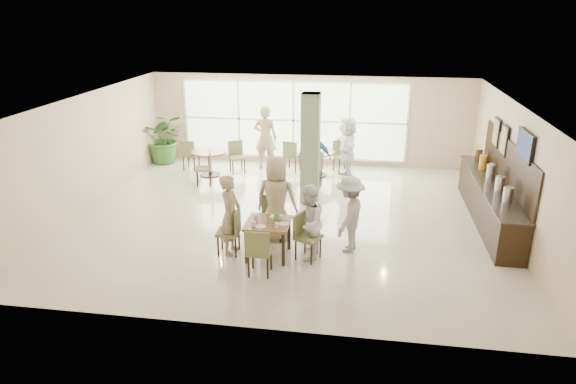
# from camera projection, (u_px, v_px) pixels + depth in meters

# --- Properties ---
(ground) EXTENTS (10.00, 10.00, 0.00)m
(ground) POSITION_uv_depth(u_px,v_px,m) (287.00, 218.00, 12.31)
(ground) COLOR beige
(ground) RESTS_ON ground
(room_shell) EXTENTS (10.00, 10.00, 10.00)m
(room_shell) POSITION_uv_depth(u_px,v_px,m) (287.00, 149.00, 11.73)
(room_shell) COLOR white
(room_shell) RESTS_ON ground
(window_bank) EXTENTS (7.00, 0.04, 7.00)m
(window_bank) POSITION_uv_depth(u_px,v_px,m) (293.00, 120.00, 16.04)
(window_bank) COLOR silver
(window_bank) RESTS_ON ground
(column) EXTENTS (0.45, 0.45, 2.80)m
(column) POSITION_uv_depth(u_px,v_px,m) (310.00, 149.00, 12.89)
(column) COLOR #6B7753
(column) RESTS_ON ground
(main_table) EXTENTS (0.87, 0.87, 0.75)m
(main_table) POSITION_uv_depth(u_px,v_px,m) (268.00, 227.00, 10.22)
(main_table) COLOR brown
(main_table) RESTS_ON ground
(round_table_left) EXTENTS (1.07, 1.07, 0.75)m
(round_table_left) POSITION_uv_depth(u_px,v_px,m) (209.00, 157.00, 15.19)
(round_table_left) COLOR brown
(round_table_left) RESTS_ON ground
(round_table_right) EXTENTS (1.06, 1.06, 0.75)m
(round_table_right) POSITION_uv_depth(u_px,v_px,m) (317.00, 157.00, 15.16)
(round_table_right) COLOR brown
(round_table_right) RESTS_ON ground
(chairs_main_table) EXTENTS (2.17, 2.04, 0.95)m
(chairs_main_table) POSITION_uv_depth(u_px,v_px,m) (267.00, 234.00, 10.30)
(chairs_main_table) COLOR olive
(chairs_main_table) RESTS_ON ground
(chairs_table_left) EXTENTS (2.04, 1.87, 0.95)m
(chairs_table_left) POSITION_uv_depth(u_px,v_px,m) (211.00, 160.00, 15.22)
(chairs_table_left) COLOR olive
(chairs_table_left) RESTS_ON ground
(chairs_table_right) EXTENTS (2.09, 1.95, 0.95)m
(chairs_table_right) POSITION_uv_depth(u_px,v_px,m) (316.00, 160.00, 15.17)
(chairs_table_right) COLOR olive
(chairs_table_right) RESTS_ON ground
(tabletop_clutter) EXTENTS (0.75, 0.75, 0.21)m
(tabletop_clutter) POSITION_uv_depth(u_px,v_px,m) (269.00, 220.00, 10.14)
(tabletop_clutter) COLOR white
(tabletop_clutter) RESTS_ON main_table
(buffet_counter) EXTENTS (0.64, 4.70, 1.95)m
(buffet_counter) POSITION_uv_depth(u_px,v_px,m) (490.00, 199.00, 11.92)
(buffet_counter) COLOR black
(buffet_counter) RESTS_ON ground
(wall_tv) EXTENTS (0.06, 1.00, 0.58)m
(wall_tv) POSITION_uv_depth(u_px,v_px,m) (525.00, 145.00, 10.31)
(wall_tv) COLOR black
(wall_tv) RESTS_ON ground
(framed_art_a) EXTENTS (0.05, 0.55, 0.70)m
(framed_art_a) POSITION_uv_depth(u_px,v_px,m) (504.00, 140.00, 11.90)
(framed_art_a) COLOR black
(framed_art_a) RESTS_ON ground
(framed_art_b) EXTENTS (0.05, 0.55, 0.70)m
(framed_art_b) POSITION_uv_depth(u_px,v_px,m) (496.00, 132.00, 12.64)
(framed_art_b) COLOR black
(framed_art_b) RESTS_ON ground
(potted_plant) EXTENTS (1.77, 1.77, 1.62)m
(potted_plant) POSITION_uv_depth(u_px,v_px,m) (165.00, 138.00, 16.35)
(potted_plant) COLOR #325D25
(potted_plant) RESTS_ON ground
(teen_left) EXTENTS (0.45, 0.64, 1.67)m
(teen_left) POSITION_uv_depth(u_px,v_px,m) (231.00, 215.00, 10.32)
(teen_left) COLOR tan
(teen_left) RESTS_ON ground
(teen_far) EXTENTS (0.95, 0.59, 1.85)m
(teen_far) POSITION_uv_depth(u_px,v_px,m) (277.00, 199.00, 10.91)
(teen_far) COLOR tan
(teen_far) RESTS_ON ground
(teen_right) EXTENTS (0.60, 0.76, 1.54)m
(teen_right) POSITION_uv_depth(u_px,v_px,m) (308.00, 223.00, 10.11)
(teen_right) COLOR white
(teen_right) RESTS_ON ground
(teen_standing) EXTENTS (0.85, 1.16, 1.61)m
(teen_standing) POSITION_uv_depth(u_px,v_px,m) (350.00, 214.00, 10.41)
(teen_standing) COLOR #9A9A9C
(teen_standing) RESTS_ON ground
(adult_a) EXTENTS (0.99, 0.62, 1.62)m
(adult_a) POSITION_uv_depth(u_px,v_px,m) (314.00, 158.00, 14.24)
(adult_a) COLOR #3D78B7
(adult_a) RESTS_ON ground
(adult_b) EXTENTS (1.01, 1.77, 1.80)m
(adult_b) POSITION_uv_depth(u_px,v_px,m) (347.00, 148.00, 14.91)
(adult_b) COLOR white
(adult_b) RESTS_ON ground
(adult_standing) EXTENTS (0.76, 0.53, 1.97)m
(adult_standing) POSITION_uv_depth(u_px,v_px,m) (266.00, 138.00, 15.67)
(adult_standing) COLOR tan
(adult_standing) RESTS_ON ground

